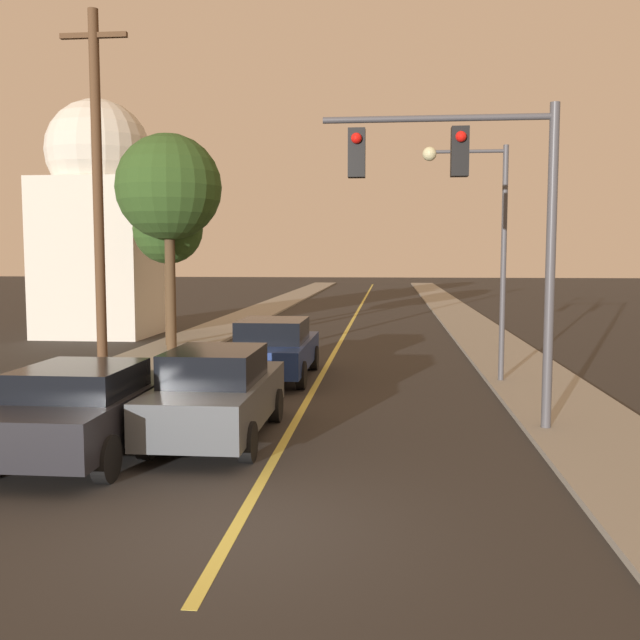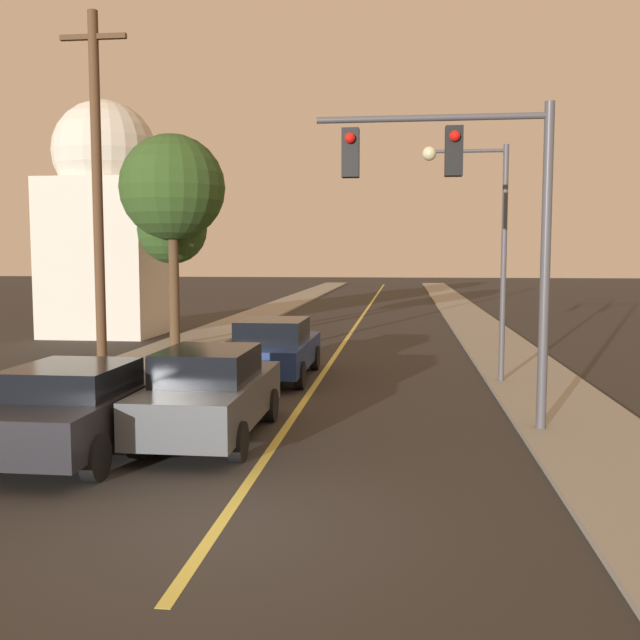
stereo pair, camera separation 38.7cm
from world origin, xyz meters
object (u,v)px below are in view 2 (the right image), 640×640
at_px(tree_left_far, 172,231).
at_px(domed_building_left, 107,219).
at_px(car_outer_lane_front, 77,407).
at_px(streetlamp_right, 481,226).
at_px(traffic_signal_mast, 470,199).
at_px(utility_pole_left, 98,197).
at_px(car_near_lane_front, 210,393).
at_px(tree_left_near, 172,188).
at_px(car_near_lane_second, 274,348).

xyz_separation_m(tree_left_far, domed_building_left, (-4.09, 3.83, 0.65)).
bearing_deg(car_outer_lane_front, streetlamp_right, 45.18).
distance_m(traffic_signal_mast, streetlamp_right, 5.20).
distance_m(car_outer_lane_front, utility_pole_left, 6.76).
bearing_deg(tree_left_far, streetlamp_right, -31.59).
relative_size(car_near_lane_front, streetlamp_right, 0.76).
bearing_deg(car_near_lane_front, traffic_signal_mast, 12.35).
xyz_separation_m(streetlamp_right, tree_left_near, (-9.75, 5.01, 1.50)).
bearing_deg(traffic_signal_mast, tree_left_near, 131.59).
bearing_deg(domed_building_left, car_outer_lane_front, -68.42).
distance_m(traffic_signal_mast, tree_left_near, 13.62).
height_order(car_near_lane_front, car_outer_lane_front, car_near_lane_front).
bearing_deg(tree_left_near, car_outer_lane_front, -79.12).
distance_m(car_outer_lane_front, domed_building_left, 19.28).
height_order(utility_pole_left, tree_left_far, utility_pole_left).
height_order(car_outer_lane_front, traffic_signal_mast, traffic_signal_mast).
bearing_deg(streetlamp_right, tree_left_near, 152.82).
xyz_separation_m(car_near_lane_second, streetlamp_right, (5.42, -0.26, 3.26)).
distance_m(streetlamp_right, domed_building_left, 17.53).
relative_size(car_near_lane_second, utility_pole_left, 0.55).
bearing_deg(tree_left_far, car_near_lane_front, -68.96).
relative_size(car_outer_lane_front, domed_building_left, 0.46).
bearing_deg(tree_left_near, utility_pole_left, -85.65).
height_order(car_outer_lane_front, tree_left_far, tree_left_far).
distance_m(car_near_lane_front, utility_pole_left, 6.70).
distance_m(tree_left_near, domed_building_left, 6.87).
xyz_separation_m(car_outer_lane_front, utility_pole_left, (-1.84, 5.19, 3.92)).
relative_size(traffic_signal_mast, domed_building_left, 0.62).
xyz_separation_m(car_near_lane_front, car_outer_lane_front, (-1.94, -1.25, -0.03)).
xyz_separation_m(car_near_lane_front, traffic_signal_mast, (4.67, 1.02, 3.54)).
bearing_deg(tree_left_near, traffic_signal_mast, -48.41).
height_order(car_near_lane_second, car_outer_lane_front, car_near_lane_second).
bearing_deg(car_near_lane_second, domed_building_left, 132.03).
distance_m(traffic_signal_mast, domed_building_left, 20.40).
relative_size(car_near_lane_front, domed_building_left, 0.47).
xyz_separation_m(streetlamp_right, domed_building_left, (-14.30, 10.11, 0.78)).
xyz_separation_m(car_near_lane_second, tree_left_near, (-4.33, 4.74, 4.76)).
height_order(car_outer_lane_front, streetlamp_right, streetlamp_right).
distance_m(streetlamp_right, tree_left_near, 11.07).
bearing_deg(car_near_lane_front, streetlamp_right, 48.64).
relative_size(streetlamp_right, utility_pole_left, 0.67).
bearing_deg(tree_left_far, tree_left_near, -70.36).
bearing_deg(tree_left_near, car_near_lane_front, -68.81).
xyz_separation_m(car_near_lane_second, domed_building_left, (-8.87, 9.84, 4.03)).
height_order(car_near_lane_second, tree_left_near, tree_left_near).
distance_m(car_near_lane_front, traffic_signal_mast, 5.95).
xyz_separation_m(car_near_lane_second, tree_left_far, (-4.78, 6.01, 3.39)).
relative_size(streetlamp_right, domed_building_left, 0.62).
height_order(streetlamp_right, tree_left_near, tree_left_near).
xyz_separation_m(traffic_signal_mast, utility_pole_left, (-8.45, 2.91, 0.35)).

